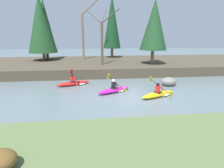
{
  "coord_description": "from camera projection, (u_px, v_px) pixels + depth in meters",
  "views": [
    {
      "loc": [
        -2.48,
        -11.19,
        4.02
      ],
      "look_at": [
        -1.1,
        1.17,
        0.55
      ],
      "focal_mm": 28.0,
      "sensor_mm": 36.0,
      "label": 1
    }
  ],
  "objects": [
    {
      "name": "ground_plane",
      "position": [
        130.0,
        96.0,
        12.06
      ],
      "size": [
        90.0,
        90.0,
        0.0
      ],
      "primitive_type": "plane",
      "color": "slate"
    },
    {
      "name": "riverbank_far",
      "position": [
        113.0,
        65.0,
        21.93
      ],
      "size": [
        44.0,
        11.17,
        0.96
      ],
      "color": "#4C4233",
      "rests_on": "ground"
    },
    {
      "name": "conifer_tree_far_left",
      "position": [
        41.0,
        24.0,
        21.21
      ],
      "size": [
        3.5,
        3.5,
        7.75
      ],
      "color": "brown",
      "rests_on": "riverbank_far"
    },
    {
      "name": "kayaker_trailing",
      "position": [
        74.0,
        83.0,
        14.55
      ],
      "size": [
        2.74,
        1.99,
        1.2
      ],
      "rotation": [
        0.0,
        0.0,
        0.37
      ],
      "color": "red",
      "rests_on": "ground"
    },
    {
      "name": "kayaker_lead",
      "position": [
        159.0,
        94.0,
        11.87
      ],
      "size": [
        2.7,
        1.95,
        1.2
      ],
      "rotation": [
        0.0,
        0.0,
        0.44
      ],
      "color": "yellow",
      "rests_on": "ground"
    },
    {
      "name": "bare_tree_mid_upstream",
      "position": [
        102.0,
        38.0,
        18.34
      ],
      "size": [
        3.26,
        3.22,
        5.88
      ],
      "color": "brown",
      "rests_on": "riverbank_far"
    },
    {
      "name": "boulder_midstream",
      "position": [
        169.0,
        82.0,
        14.38
      ],
      "size": [
        1.24,
        0.97,
        0.7
      ],
      "color": "gray",
      "rests_on": "ground"
    },
    {
      "name": "kayaker_middle",
      "position": [
        115.0,
        89.0,
        12.77
      ],
      "size": [
        2.65,
        1.95,
        1.2
      ],
      "rotation": [
        0.0,
        0.0,
        0.5
      ],
      "color": "#C61999",
      "rests_on": "ground"
    },
    {
      "name": "conifer_tree_mid_left",
      "position": [
        112.0,
        22.0,
        24.03
      ],
      "size": [
        2.43,
        2.43,
        8.3
      ],
      "color": "brown",
      "rests_on": "riverbank_far"
    },
    {
      "name": "conifer_tree_centre",
      "position": [
        154.0,
        25.0,
        18.45
      ],
      "size": [
        2.9,
        2.9,
        6.7
      ],
      "color": "#7A664C",
      "rests_on": "riverbank_far"
    },
    {
      "name": "conifer_tree_left",
      "position": [
        45.0,
        25.0,
        22.07
      ],
      "size": [
        2.59,
        2.59,
        7.58
      ],
      "color": "brown",
      "rests_on": "riverbank_far"
    },
    {
      "name": "bare_tree_upstream",
      "position": [
        83.0,
        31.0,
        22.76
      ],
      "size": [
        4.19,
        4.14,
        7.67
      ],
      "color": "#7A664C",
      "rests_on": "riverbank_far"
    }
  ]
}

